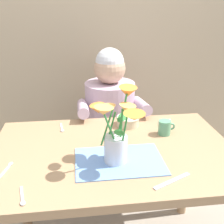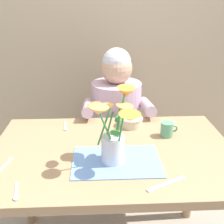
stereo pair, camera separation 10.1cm
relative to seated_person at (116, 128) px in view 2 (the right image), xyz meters
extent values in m
cube|color=tan|center=(-0.06, 0.43, 0.69)|extent=(4.00, 0.10, 2.50)
cube|color=#9E7A56|center=(-0.06, -0.62, 0.16)|extent=(1.20, 0.80, 0.04)
cylinder|color=#9E7A56|center=(-0.60, -0.28, -0.21)|extent=(0.06, 0.06, 0.70)
cylinder|color=#9E7A56|center=(0.48, -0.28, -0.21)|extent=(0.06, 0.06, 0.70)
cylinder|color=#4C4C56|center=(0.00, 0.00, -0.36)|extent=(0.30, 0.30, 0.40)
cylinder|color=#BC9EB2|center=(0.00, 0.00, 0.09)|extent=(0.34, 0.34, 0.50)
sphere|color=tan|center=(0.00, 0.00, 0.44)|extent=(0.21, 0.21, 0.21)
sphere|color=silver|center=(0.00, 0.00, 0.48)|extent=(0.19, 0.19, 0.19)
cylinder|color=#BC9EB2|center=(-0.19, -0.14, 0.22)|extent=(0.07, 0.33, 0.12)
cylinder|color=#BC9EB2|center=(0.19, -0.14, 0.22)|extent=(0.07, 0.33, 0.12)
cube|color=#6B93D1|center=(-0.04, -0.73, 0.18)|extent=(0.40, 0.28, 0.00)
cylinder|color=silver|center=(-0.06, -0.73, 0.24)|extent=(0.10, 0.10, 0.13)
cylinder|color=#388E42|center=(-0.04, -0.73, 0.35)|extent=(0.02, 0.02, 0.17)
cone|color=#EFA84C|center=(-0.01, -0.73, 0.43)|extent=(0.10, 0.09, 0.05)
sphere|color=#E5D14C|center=(-0.01, -0.73, 0.44)|extent=(0.02, 0.02, 0.02)
cylinder|color=#388E42|center=(-0.03, -0.70, 0.38)|extent=(0.05, 0.02, 0.22)
cone|color=orange|center=(0.00, -0.67, 0.49)|extent=(0.10, 0.10, 0.06)
sphere|color=#E5D14C|center=(0.00, -0.67, 0.50)|extent=(0.02, 0.02, 0.02)
cylinder|color=#388E42|center=(-0.08, -0.70, 0.34)|extent=(0.04, 0.01, 0.14)
cone|color=#EFA84C|center=(-0.09, -0.67, 0.41)|extent=(0.10, 0.10, 0.04)
sphere|color=#E5D14C|center=(-0.09, -0.67, 0.42)|extent=(0.02, 0.02, 0.02)
cylinder|color=#388E42|center=(-0.10, -0.73, 0.35)|extent=(0.06, 0.03, 0.16)
cone|color=orange|center=(-0.14, -0.73, 0.44)|extent=(0.08, 0.08, 0.05)
sphere|color=#E5D14C|center=(-0.14, -0.73, 0.44)|extent=(0.02, 0.02, 0.02)
cylinder|color=#388E42|center=(-0.09, -0.76, 0.36)|extent=(0.07, 0.05, 0.18)
cone|color=#EFA84C|center=(-0.12, -0.80, 0.46)|extent=(0.10, 0.09, 0.04)
sphere|color=#E5D14C|center=(-0.12, -0.80, 0.46)|extent=(0.02, 0.02, 0.02)
cylinder|color=#388E42|center=(-0.03, -0.77, 0.35)|extent=(0.03, 0.02, 0.17)
cone|color=orange|center=(0.00, -0.81, 0.43)|extent=(0.09, 0.09, 0.04)
sphere|color=#E5D14C|center=(0.00, -0.81, 0.44)|extent=(0.02, 0.02, 0.02)
ellipsoid|color=#388E42|center=(-0.06, -0.79, 0.35)|extent=(0.05, 0.09, 0.02)
ellipsoid|color=#388E42|center=(-0.02, -0.68, 0.39)|extent=(0.09, 0.09, 0.05)
cylinder|color=beige|center=(0.06, -0.34, 0.20)|extent=(0.13, 0.13, 0.05)
torus|color=beige|center=(0.06, -0.34, 0.23)|extent=(0.14, 0.14, 0.01)
cube|color=silver|center=(0.15, -0.91, 0.18)|extent=(0.18, 0.10, 0.00)
cylinder|color=#569970|center=(0.24, -0.48, 0.22)|extent=(0.07, 0.07, 0.08)
torus|color=#569970|center=(0.28, -0.48, 0.22)|extent=(0.04, 0.01, 0.04)
cube|color=silver|center=(-0.45, -0.91, 0.18)|extent=(0.03, 0.10, 0.00)
ellipsoid|color=silver|center=(-0.44, -0.97, 0.18)|extent=(0.03, 0.03, 0.01)
cube|color=silver|center=(-0.32, -0.32, 0.18)|extent=(0.02, 0.10, 0.00)
ellipsoid|color=silver|center=(-0.31, -0.37, 0.18)|extent=(0.02, 0.03, 0.01)
cube|color=silver|center=(0.30, -0.32, 0.18)|extent=(0.09, 0.07, 0.00)
ellipsoid|color=silver|center=(0.25, -0.36, 0.18)|extent=(0.03, 0.03, 0.01)
cube|color=silver|center=(-0.55, -0.74, 0.18)|extent=(0.03, 0.10, 0.00)
ellipsoid|color=silver|center=(-0.53, -0.69, 0.18)|extent=(0.03, 0.03, 0.01)
camera|label=1|loc=(-0.22, -1.83, 0.87)|focal=45.55mm
camera|label=2|loc=(-0.12, -1.84, 0.87)|focal=45.55mm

